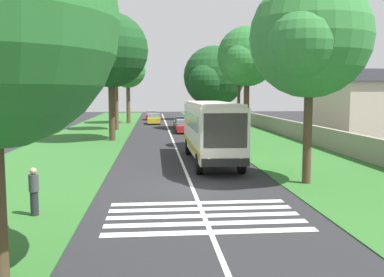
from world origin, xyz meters
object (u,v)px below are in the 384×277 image
Objects in this scene: roadside_tree_left_2 at (127,71)px; utility_pole at (239,90)px; roadside_tree_right_1 at (213,78)px; roadside_tree_right_2 at (307,41)px; roadside_tree_right_0 at (200,76)px; roadside_tree_right_3 at (246,58)px; trailing_car_2 at (154,119)px; roadside_building at (358,103)px; coach_bus at (211,128)px; trailing_car_3 at (151,116)px; trailing_car_0 at (184,127)px; roadside_tree_left_1 at (115,66)px; pedestrian at (34,191)px; roadside_tree_left_0 at (108,53)px; trailing_car_1 at (181,122)px.

roadside_tree_left_2 is 29.89m from utility_pole.
roadside_tree_left_2 is 1.01× the size of roadside_tree_right_1.
roadside_tree_right_0 is at bearing -0.47° from roadside_tree_right_2.
roadside_tree_right_3 is at bearing 0.13° from roadside_tree_right_2.
roadside_tree_right_3 is (-27.25, -7.04, 6.29)m from trailing_car_2.
roadside_tree_right_0 is 30.63m from roadside_building.
coach_bus is 43.45m from trailing_car_3.
roadside_tree_right_0 is at bearing -1.54° from roadside_tree_right_1.
roadside_tree_left_1 is (4.04, 7.63, 6.73)m from trailing_car_0.
pedestrian is (-46.24, 0.48, -6.41)m from roadside_tree_left_2.
roadside_tree_right_0 reaches higher than roadside_tree_left_2.
roadside_tree_right_2 reaches higher than trailing_car_2.
roadside_tree_right_3 is (13.13, 0.03, 0.26)m from roadside_tree_right_2.
trailing_car_0 is at bearing -166.72° from trailing_car_2.
roadside_tree_right_0 is (22.75, -4.22, 6.40)m from trailing_car_0.
roadside_building is (21.86, -13.39, -3.41)m from roadside_tree_right_2.
trailing_car_3 is 35.05m from roadside_building.
trailing_car_2 is 12.62m from roadside_tree_left_1.
roadside_tree_right_3 is at bearing 179.31° from roadside_tree_right_0.
roadside_tree_left_0 is 1.31× the size of utility_pole.
roadside_tree_left_2 is at bearing 71.47° from trailing_car_2.
coach_bus is at bearing 171.88° from roadside_tree_right_1.
roadside_tree_right_1 is (0.51, -11.36, -1.32)m from roadside_tree_left_1.
roadside_building is (2.48, -24.43, -4.58)m from roadside_tree_left_0.
trailing_car_1 is at bearing -72.08° from roadside_tree_left_1.
roadside_tree_left_0 is 1.22× the size of roadside_tree_right_3.
roadside_tree_right_1 is (-18.75, -7.40, 5.40)m from trailing_car_3.
roadside_tree_right_3 is 21.86m from pedestrian.
coach_bus reaches higher than pedestrian.
roadside_tree_left_0 reaches higher than roadside_tree_left_1.
roadside_building is at bearing -132.16° from trailing_car_2.
roadside_tree_right_3 reaches higher than pedestrian.
trailing_car_1 is 17.16m from roadside_tree_left_0.
roadside_tree_left_2 reaches higher than utility_pole.
coach_bus is 25.78m from roadside_tree_left_1.
roadside_tree_right_1 is at bearing -1.09° from utility_pole.
roadside_tree_right_0 is 35.68m from utility_pole.
utility_pole is (-16.88, -11.03, -2.87)m from roadside_tree_left_1.
trailing_car_0 is at bearing 140.70° from roadside_tree_right_1.
roadside_tree_left_1 reaches higher than utility_pole.
roadside_tree_right_2 is at bearing -171.48° from trailing_car_3.
roadside_tree_left_1 is (-2.50, 7.72, 6.73)m from trailing_car_1.
utility_pole is at bearing -159.54° from roadside_tree_left_2.
roadside_tree_left_2 is 31.52m from roadside_building.
roadside_tree_left_1 is 0.99× the size of roadside_tree_left_2.
roadside_tree_right_0 reaches higher than roadside_tree_left_1.
trailing_car_0 is 23.59m from trailing_car_3.
trailing_car_2 is 45.19m from pedestrian.
roadside_tree_left_1 is 0.97× the size of roadside_building.
roadside_tree_right_0 is 0.99× the size of roadside_building.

